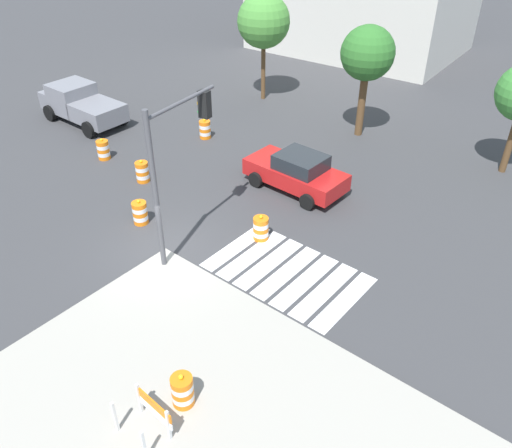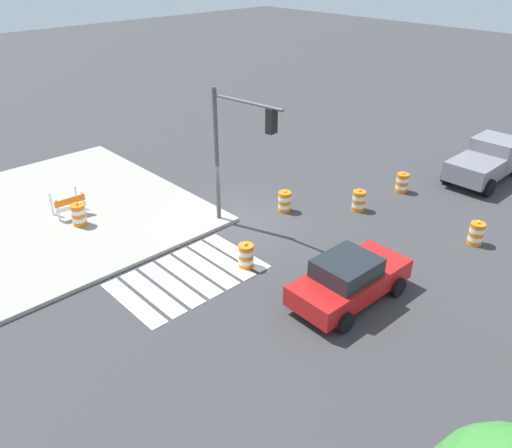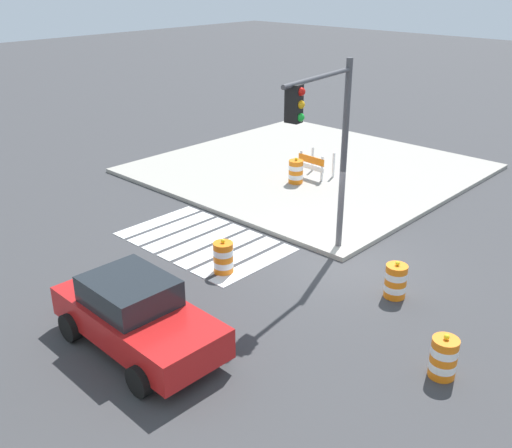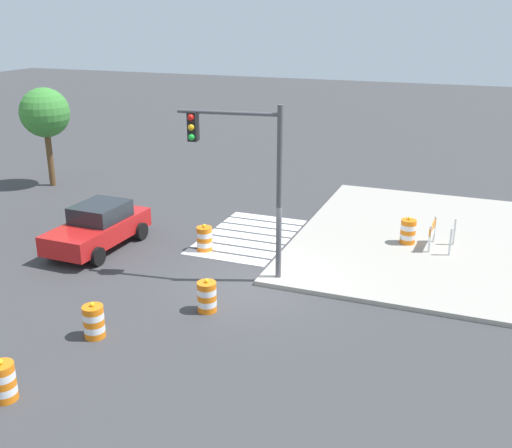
{
  "view_description": "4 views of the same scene",
  "coord_description": "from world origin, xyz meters",
  "views": [
    {
      "loc": [
        11.77,
        -9.28,
        11.24
      ],
      "look_at": [
        2.43,
        2.08,
        1.14
      ],
      "focal_mm": 36.54,
      "sensor_mm": 36.0,
      "label": 1
    },
    {
      "loc": [
        12.43,
        14.25,
        10.29
      ],
      "look_at": [
        0.76,
        1.85,
        0.89
      ],
      "focal_mm": 35.69,
      "sensor_mm": 36.0,
      "label": 2
    },
    {
      "loc": [
        -8.51,
        12.76,
        7.83
      ],
      "look_at": [
        1.97,
        1.57,
        1.13
      ],
      "focal_mm": 41.29,
      "sensor_mm": 36.0,
      "label": 3
    },
    {
      "loc": [
        -16.14,
        -6.3,
        8.23
      ],
      "look_at": [
        1.86,
        0.65,
        1.37
      ],
      "focal_mm": 42.14,
      "sensor_mm": 36.0,
      "label": 4
    }
  ],
  "objects": [
    {
      "name": "crosswalk_stripes",
      "position": [
        4.0,
        1.8,
        0.01
      ],
      "size": [
        5.1,
        3.2,
        0.02
      ],
      "color": "silver",
      "rests_on": "ground"
    },
    {
      "name": "traffic_light_pole",
      "position": [
        0.44,
        0.53,
        3.91
      ],
      "size": [
        0.72,
        3.27,
        5.5
      ],
      "color": "#4C4C51",
      "rests_on": "sidewalk_corner"
    },
    {
      "name": "traffic_barrel_median_near",
      "position": [
        -4.5,
        2.81,
        0.45
      ],
      "size": [
        0.56,
        0.56,
        1.02
      ],
      "color": "orange",
      "rests_on": "ground"
    },
    {
      "name": "traffic_barrel_crosswalk_end",
      "position": [
        -2.08,
        0.65,
        0.45
      ],
      "size": [
        0.56,
        0.56,
        1.02
      ],
      "color": "orange",
      "rests_on": "ground"
    },
    {
      "name": "construction_barricade",
      "position": [
        5.06,
        -5.07,
        0.72
      ],
      "size": [
        1.3,
        0.84,
        1.0
      ],
      "color": "silver",
      "rests_on": "sidewalk_corner"
    },
    {
      "name": "traffic_barrel_on_sidewalk",
      "position": [
        5.14,
        -4.06,
        0.6
      ],
      "size": [
        0.56,
        0.56,
        1.02
      ],
      "color": "orange",
      "rests_on": "sidewalk_corner"
    },
    {
      "name": "traffic_barrel_near_corner",
      "position": [
        2.11,
        2.75,
        0.45
      ],
      "size": [
        0.56,
        0.56,
        1.02
      ],
      "color": "orange",
      "rests_on": "ground"
    },
    {
      "name": "sports_car",
      "position": [
        0.99,
        6.48,
        0.81
      ],
      "size": [
        4.35,
        2.23,
        1.63
      ],
      "color": "red",
      "rests_on": "ground"
    },
    {
      "name": "sidewalk_corner",
      "position": [
        6.0,
        -6.0,
        0.07
      ],
      "size": [
        12.0,
        12.0,
        0.15
      ],
      "primitive_type": "cube",
      "color": "#9E998E",
      "rests_on": "ground"
    },
    {
      "name": "ground_plane",
      "position": [
        0.0,
        0.0,
        0.0
      ],
      "size": [
        120.0,
        120.0,
        0.0
      ],
      "primitive_type": "plane",
      "color": "#38383A"
    }
  ]
}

